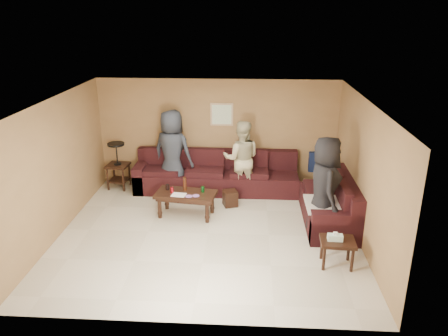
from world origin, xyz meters
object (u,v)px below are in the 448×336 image
at_px(end_table_left, 118,165).
at_px(waste_bin, 230,198).
at_px(coffee_table, 186,196).
at_px(person_right, 325,186).
at_px(person_middle, 241,159).
at_px(person_left, 173,152).
at_px(sectional_sofa, 252,187).
at_px(side_table_right, 337,244).

relative_size(end_table_left, waste_bin, 3.25).
height_order(coffee_table, person_right, person_right).
relative_size(end_table_left, person_middle, 0.64).
distance_m(coffee_table, end_table_left, 2.25).
bearing_deg(waste_bin, person_left, 151.78).
height_order(sectional_sofa, waste_bin, sectional_sofa).
distance_m(end_table_left, side_table_right, 5.42).
bearing_deg(end_table_left, sectional_sofa, -10.49).
distance_m(coffee_table, waste_bin, 1.05).
height_order(coffee_table, end_table_left, end_table_left).
bearing_deg(person_left, side_table_right, 157.04).
height_order(sectional_sofa, person_middle, person_middle).
relative_size(sectional_sofa, person_middle, 2.72).
bearing_deg(sectional_sofa, side_table_right, -60.72).
relative_size(sectional_sofa, side_table_right, 7.72).
distance_m(coffee_table, person_left, 1.42).
relative_size(side_table_right, person_left, 0.32).
distance_m(coffee_table, person_right, 2.74).
bearing_deg(person_middle, person_left, -3.06).
height_order(sectional_sofa, side_table_right, sectional_sofa).
relative_size(end_table_left, person_left, 0.57).
bearing_deg(person_right, end_table_left, 61.99).
height_order(end_table_left, person_right, person_right).
xyz_separation_m(waste_bin, person_left, (-1.33, 0.71, 0.78)).
height_order(end_table_left, person_left, person_left).
height_order(end_table_left, side_table_right, end_table_left).
xyz_separation_m(side_table_right, person_right, (-0.07, 1.11, 0.54)).
bearing_deg(side_table_right, coffee_table, 148.30).
xyz_separation_m(sectional_sofa, person_right, (1.31, -1.35, 0.61)).
bearing_deg(end_table_left, person_middle, -4.37).
relative_size(waste_bin, person_middle, 0.20).
xyz_separation_m(end_table_left, side_table_right, (4.48, -3.03, -0.17)).
distance_m(sectional_sofa, coffee_table, 1.55).
relative_size(person_left, person_right, 1.02).
bearing_deg(waste_bin, person_right, -31.56).
xyz_separation_m(person_left, person_middle, (1.55, -0.09, -0.10)).
bearing_deg(sectional_sofa, person_left, 165.87).
xyz_separation_m(side_table_right, person_middle, (-1.62, 2.81, 0.46)).
bearing_deg(person_left, end_table_left, 14.20).
bearing_deg(waste_bin, end_table_left, 162.43).
bearing_deg(end_table_left, person_left, -5.42).
relative_size(sectional_sofa, person_left, 2.44).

